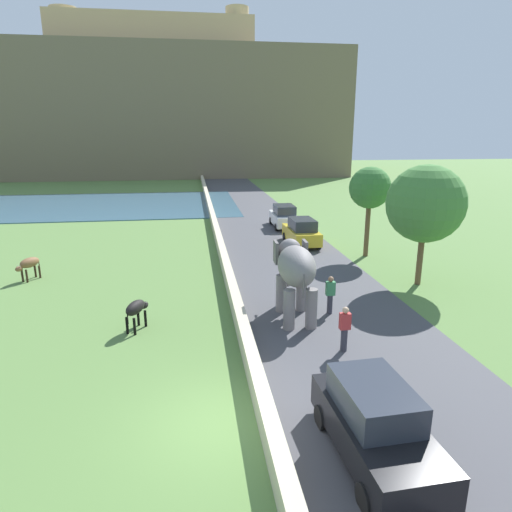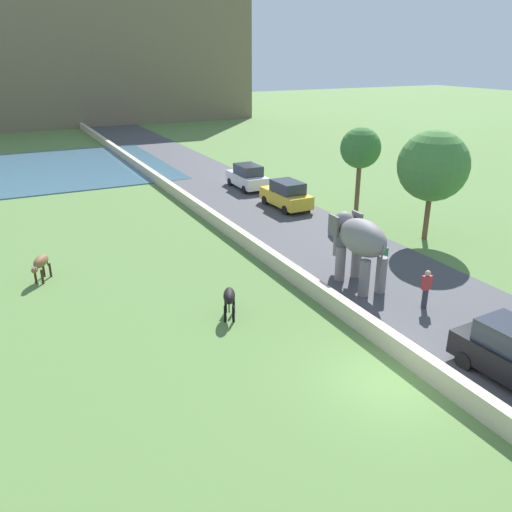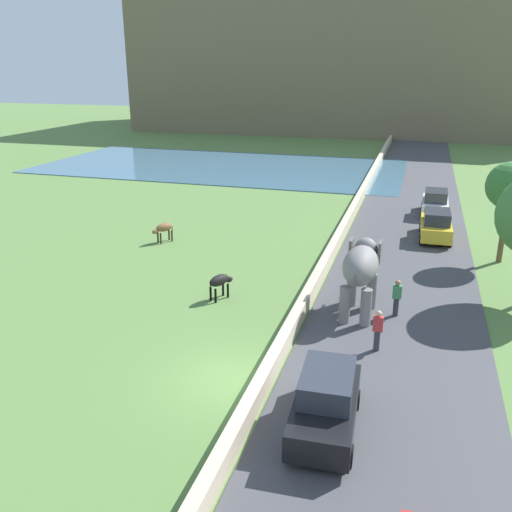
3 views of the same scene
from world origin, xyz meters
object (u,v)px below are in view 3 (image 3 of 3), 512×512
cow_brown (164,228)px  car_white (435,203)px  car_black (326,402)px  elephant (361,268)px  car_yellow (436,225)px  person_beside_elephant (397,297)px  cow_black (220,281)px  person_trailing (378,330)px

cow_brown → car_white: bearing=35.2°
car_white → car_black: bearing=-97.1°
elephant → cow_brown: bearing=151.5°
elephant → car_white: bearing=79.7°
elephant → car_yellow: (3.14, 11.59, -1.14)m
elephant → car_yellow: elephant is taller
person_beside_elephant → cow_brown: bearing=154.7°
car_white → cow_black: size_ratio=2.88×
car_yellow → cow_brown: size_ratio=2.97×
car_white → car_black: size_ratio=0.99×
car_black → cow_brown: 18.89m
person_trailing → car_black: 5.06m
car_yellow → cow_brown: (-15.20, -5.05, -0.06)m
person_beside_elephant → cow_brown: (-13.56, 6.41, -0.04)m
cow_brown → car_black: bearing=-50.4°
person_beside_elephant → car_white: size_ratio=0.40×
car_black → cow_brown: size_ratio=3.01×
cow_black → car_yellow: bearing=52.0°
car_yellow → car_black: (-3.15, -19.59, 0.00)m
car_black → person_trailing: bearing=78.4°
person_trailing → car_yellow: 14.79m
elephant → car_yellow: 12.07m
elephant → person_beside_elephant: elephant is taller
person_beside_elephant → car_yellow: car_yellow is taller
elephant → person_beside_elephant: size_ratio=2.14×
cow_brown → cow_black: 9.03m
car_yellow → car_white: (-0.00, 5.70, 0.00)m
person_beside_elephant → car_black: (-1.51, -8.13, 0.03)m
person_trailing → car_white: bearing=84.0°
elephant → car_white: size_ratio=0.86×
person_beside_elephant → car_yellow: (1.64, 11.46, 0.03)m
car_white → cow_brown: car_white is taller
person_trailing → car_black: bearing=-101.6°
car_yellow → cow_black: (-9.22, -11.80, -0.06)m
car_white → car_black: same height
person_trailing → cow_black: bearing=158.2°
elephant → cow_black: size_ratio=2.49×
cow_black → car_black: bearing=-52.1°
elephant → car_white: elephant is taller
car_yellow → person_trailing: bearing=-98.3°
person_trailing → cow_black: 7.62m
car_white → cow_brown: bearing=-144.8°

